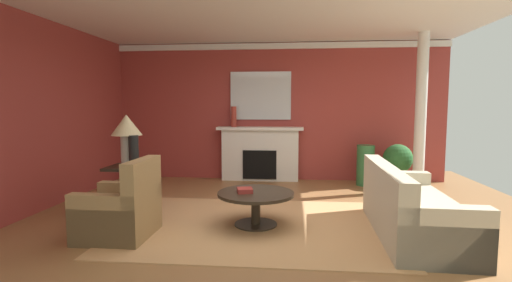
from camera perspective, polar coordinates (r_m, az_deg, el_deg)
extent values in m
plane|color=olive|center=(5.28, 0.50, -11.93)|extent=(8.54, 8.54, 0.00)
cube|color=#9E3833|center=(7.98, 2.36, 4.48)|extent=(7.17, 0.12, 2.89)
cube|color=#9E3833|center=(6.53, -29.94, 3.54)|extent=(0.12, 6.38, 2.89)
cube|color=white|center=(5.51, 0.81, 19.52)|extent=(7.17, 6.38, 0.06)
cube|color=white|center=(8.00, 2.37, 14.29)|extent=(7.17, 0.08, 0.12)
cube|color=tan|center=(5.04, -0.04, -12.75)|extent=(3.48, 2.58, 0.01)
cube|color=white|center=(7.86, 0.63, -2.17)|extent=(1.60, 0.25, 1.07)
cube|color=black|center=(7.87, 0.62, -3.52)|extent=(0.70, 0.26, 0.60)
cube|color=white|center=(7.78, 0.62, 1.94)|extent=(1.80, 0.35, 0.06)
cube|color=silver|center=(7.91, 0.71, 6.93)|extent=(1.28, 0.04, 1.00)
cube|color=#BCB299|center=(5.01, 23.05, -10.67)|extent=(0.98, 2.13, 0.45)
cube|color=#BCB299|center=(4.83, 19.21, -5.94)|extent=(0.28, 2.11, 0.40)
cube|color=#BCB299|center=(4.12, 26.69, -13.08)|extent=(0.91, 0.23, 0.62)
cube|color=#BCB299|center=(5.88, 20.61, -7.36)|extent=(0.91, 0.23, 0.62)
cube|color=#9E7A4C|center=(4.87, -20.37, -11.11)|extent=(0.81, 0.81, 0.44)
cube|color=#9E7A4C|center=(4.62, -17.01, -5.82)|extent=(0.17, 0.80, 0.51)
cube|color=#9E7A4C|center=(5.13, -18.72, -9.27)|extent=(0.80, 0.15, 0.60)
cube|color=#9E7A4C|center=(4.57, -22.30, -11.23)|extent=(0.80, 0.15, 0.60)
cylinder|color=#2D2319|center=(4.92, -0.04, -8.05)|extent=(1.00, 1.00, 0.04)
cylinder|color=#2D2319|center=(4.98, -0.04, -10.57)|extent=(0.12, 0.12, 0.41)
cylinder|color=#2D2319|center=(5.03, -0.04, -12.65)|extent=(0.56, 0.56, 0.03)
cube|color=#2D2319|center=(5.76, -19.00, -3.83)|extent=(0.56, 0.56, 0.04)
cube|color=#2D2319|center=(5.82, -18.90, -7.23)|extent=(0.10, 0.10, 0.66)
cube|color=#2D2319|center=(5.90, -18.80, -10.17)|extent=(0.45, 0.45, 0.04)
cylinder|color=beige|center=(5.72, -19.08, -1.41)|extent=(0.18, 0.18, 0.45)
cone|color=#C6B284|center=(5.69, -19.20, 2.34)|extent=(0.44, 0.44, 0.30)
cylinder|color=black|center=(5.55, -18.19, -1.52)|extent=(0.14, 0.14, 0.46)
cylinder|color=#9E3328|center=(7.81, -3.43, 3.73)|extent=(0.11, 0.11, 0.43)
cylinder|color=#33703D|center=(7.69, 16.38, -3.58)|extent=(0.34, 0.34, 0.80)
cube|color=maroon|center=(4.89, -1.72, -7.55)|extent=(0.23, 0.23, 0.06)
cylinder|color=#BCB29E|center=(7.81, 20.77, -5.44)|extent=(0.32, 0.32, 0.30)
sphere|color=#28602D|center=(7.75, 20.87, -2.52)|extent=(0.56, 0.56, 0.56)
cylinder|color=white|center=(7.43, 23.88, 3.95)|extent=(0.20, 0.20, 2.89)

